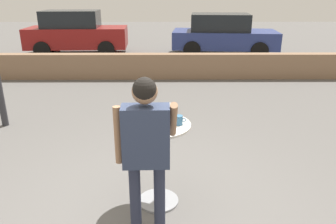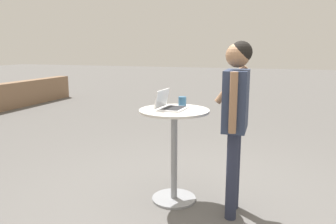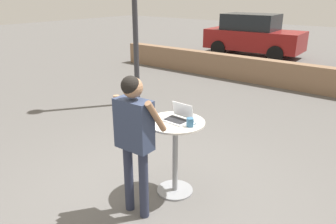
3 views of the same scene
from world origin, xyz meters
name	(u,v)px [view 3 (image 3 of 3)]	position (x,y,z in m)	size (l,w,h in m)	color
ground_plane	(156,197)	(0.00, 0.00, 0.00)	(50.00, 50.00, 0.00)	#5B5956
pavement_kerb	(306,78)	(0.00, 6.25, 0.36)	(12.77, 0.35, 0.71)	#84664C
cafe_table	(175,146)	(0.10, 0.27, 0.67)	(0.74, 0.74, 1.01)	gray
laptop	(178,117)	(0.11, 0.32, 1.05)	(0.33, 0.29, 0.21)	silver
coffee_mug	(190,122)	(0.34, 0.25, 1.06)	(0.13, 0.09, 0.11)	#336084
standing_person	(134,129)	(0.01, -0.38, 1.10)	(0.57, 0.38, 1.71)	#282D42
parked_car_near_street	(253,35)	(-3.35, 10.17, 0.84)	(3.93, 1.96, 1.69)	maroon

